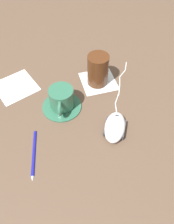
{
  "coord_description": "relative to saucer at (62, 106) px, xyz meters",
  "views": [
    {
      "loc": [
        -0.07,
        -0.43,
        0.53
      ],
      "look_at": [
        0.03,
        -0.05,
        0.03
      ],
      "focal_mm": 35.0,
      "sensor_mm": 36.0,
      "label": 1
    }
  ],
  "objects": [
    {
      "name": "saucer",
      "position": [
        0.0,
        0.0,
        0.0
      ],
      "size": [
        0.12,
        0.12,
        0.01
      ],
      "primitive_type": "cylinder",
      "color": "#2D664C",
      "rests_on": "ground"
    },
    {
      "name": "napkin_spare",
      "position": [
        -0.13,
        0.13,
        -0.0
      ],
      "size": [
        0.16,
        0.16,
        0.0
      ],
      "primitive_type": "cube",
      "rotation": [
        0.0,
        0.0,
        0.38
      ],
      "color": "white",
      "rests_on": "ground"
    },
    {
      "name": "coffee_cup",
      "position": [
        0.0,
        -0.0,
        0.04
      ],
      "size": [
        0.07,
        0.1,
        0.06
      ],
      "color": "#2D664C",
      "rests_on": "saucer"
    },
    {
      "name": "ground_plane",
      "position": [
        0.04,
        -0.01,
        -0.0
      ],
      "size": [
        3.0,
        3.0,
        0.0
      ],
      "primitive_type": "plane",
      "color": "brown"
    },
    {
      "name": "drinking_glass",
      "position": [
        0.14,
        0.08,
        0.05
      ],
      "size": [
        0.07,
        0.07,
        0.11
      ],
      "primitive_type": "cylinder",
      "color": "#4C2814",
      "rests_on": "napkin_under_glass"
    },
    {
      "name": "mouse_cable",
      "position": [
        0.21,
        0.04,
        -0.0
      ],
      "size": [
        0.12,
        0.23,
        0.0
      ],
      "color": "white",
      "rests_on": "ground"
    },
    {
      "name": "napkin_under_glass",
      "position": [
        0.14,
        0.08,
        -0.0
      ],
      "size": [
        0.12,
        0.12,
        0.0
      ],
      "primitive_type": "cube",
      "rotation": [
        0.0,
        0.0,
        0.01
      ],
      "color": "white",
      "rests_on": "ground"
    },
    {
      "name": "computer_mouse",
      "position": [
        0.13,
        -0.13,
        0.01
      ],
      "size": [
        0.1,
        0.12,
        0.04
      ],
      "color": "silver",
      "rests_on": "ground"
    },
    {
      "name": "pen",
      "position": [
        -0.1,
        -0.14,
        0.0
      ],
      "size": [
        0.03,
        0.14,
        0.01
      ],
      "color": "navy",
      "rests_on": "ground"
    }
  ]
}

